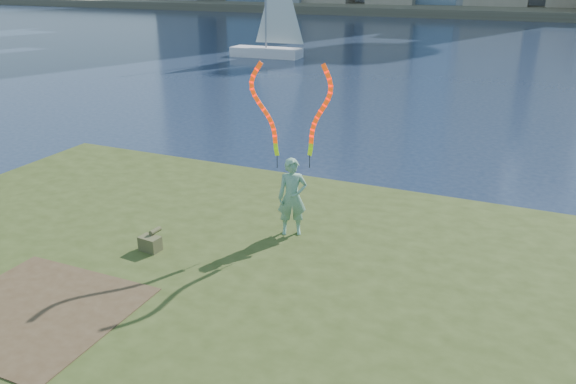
% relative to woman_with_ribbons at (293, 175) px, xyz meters
% --- Properties ---
extents(ground, '(320.00, 320.00, 0.00)m').
position_rel_woman_with_ribbons_xyz_m(ground, '(-0.69, -1.55, -2.19)').
color(ground, '#192640').
rests_on(ground, ground).
extents(grassy_knoll, '(20.00, 18.00, 0.80)m').
position_rel_woman_with_ribbons_xyz_m(grassy_knoll, '(-0.69, -3.84, -1.85)').
color(grassy_knoll, '#334217').
rests_on(grassy_knoll, ground).
extents(dirt_patch, '(3.20, 3.00, 0.02)m').
position_rel_woman_with_ribbons_xyz_m(dirt_patch, '(-2.89, -4.75, -1.38)').
color(dirt_patch, '#47331E').
rests_on(dirt_patch, grassy_knoll).
extents(far_shore, '(320.00, 40.00, 1.20)m').
position_rel_woman_with_ribbons_xyz_m(far_shore, '(-0.69, 93.45, -1.59)').
color(far_shore, '#4E4939').
rests_on(far_shore, ground).
extents(woman_with_ribbons, '(1.93, 0.90, 4.15)m').
position_rel_woman_with_ribbons_xyz_m(woman_with_ribbons, '(0.00, 0.00, 0.00)').
color(woman_with_ribbons, '#217241').
rests_on(woman_with_ribbons, grassy_knoll).
extents(canvas_bag, '(0.47, 0.53, 0.42)m').
position_rel_woman_with_ribbons_xyz_m(canvas_bag, '(-2.44, -2.00, -1.22)').
color(canvas_bag, '#443F26').
rests_on(canvas_bag, grassy_knoll).
extents(sailboat, '(5.96, 1.95, 9.01)m').
position_rel_woman_with_ribbons_xyz_m(sailboat, '(-14.77, 29.93, -0.64)').
color(sailboat, white).
rests_on(sailboat, ground).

